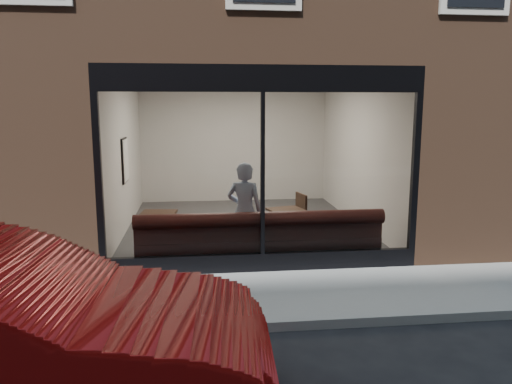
{
  "coord_description": "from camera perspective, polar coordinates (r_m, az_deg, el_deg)",
  "views": [
    {
      "loc": [
        -0.98,
        -5.47,
        2.61
      ],
      "look_at": [
        -0.06,
        2.4,
        1.22
      ],
      "focal_mm": 35.0,
      "sensor_mm": 36.0,
      "label": 1
    }
  ],
  "objects": [
    {
      "name": "storefront_mullion",
      "position": [
        7.66,
        0.76,
        1.97
      ],
      "size": [
        0.06,
        0.1,
        2.5
      ],
      "primitive_type": "cube",
      "color": "black",
      "rests_on": "storefront_kick"
    },
    {
      "name": "wall_poster",
      "position": [
        10.54,
        -14.67,
        3.53
      ],
      "size": [
        0.02,
        0.64,
        0.85
      ],
      "primitive_type": "cube",
      "color": "white",
      "rests_on": "cafe_wall_left"
    },
    {
      "name": "storefront_kick",
      "position": [
        7.98,
        0.73,
        -8.04
      ],
      "size": [
        5.0,
        0.1,
        0.3
      ],
      "primitive_type": "cube",
      "color": "black",
      "rests_on": "ground"
    },
    {
      "name": "person",
      "position": [
        8.44,
        -1.3,
        -2.22
      ],
      "size": [
        0.71,
        0.58,
        1.67
      ],
      "primitive_type": "imported",
      "rotation": [
        0.0,
        0.0,
        2.8
      ],
      "color": "#A1B8D9",
      "rests_on": "cafe_floor"
    },
    {
      "name": "kerb_near",
      "position": [
        6.07,
        3.38,
        -14.92
      ],
      "size": [
        40.0,
        0.1,
        0.12
      ],
      "primitive_type": "cube",
      "color": "gray",
      "rests_on": "ground"
    },
    {
      "name": "cafe_chair_right",
      "position": [
        9.57,
        4.1,
        -4.43
      ],
      "size": [
        0.55,
        0.55,
        0.04
      ],
      "primitive_type": "cube",
      "rotation": [
        0.0,
        0.0,
        3.35
      ],
      "color": "black",
      "rests_on": "cafe_floor"
    },
    {
      "name": "cafe_table_left",
      "position": [
        8.85,
        -11.15,
        -2.46
      ],
      "size": [
        0.67,
        0.67,
        0.04
      ],
      "primitive_type": "cube",
      "rotation": [
        0.0,
        0.0,
        -0.12
      ],
      "color": "black",
      "rests_on": "cafe_floor"
    },
    {
      "name": "host_building_pier_right",
      "position": [
        14.32,
        12.7,
        5.64
      ],
      "size": [
        2.5,
        12.0,
        3.2
      ],
      "primitive_type": "cube",
      "color": "brown",
      "rests_on": "ground"
    },
    {
      "name": "cafe_table_right",
      "position": [
        8.97,
        3.56,
        -2.13
      ],
      "size": [
        0.73,
        0.73,
        0.04
      ],
      "primitive_type": "cube",
      "rotation": [
        0.0,
        0.0,
        0.27
      ],
      "color": "black",
      "rests_on": "cafe_floor"
    },
    {
      "name": "ground",
      "position": [
        6.14,
        3.29,
        -15.24
      ],
      "size": [
        120.0,
        120.0,
        0.0
      ],
      "primitive_type": "plane",
      "color": "black",
      "rests_on": "ground"
    },
    {
      "name": "sidewalk_near",
      "position": [
        7.05,
        1.86,
        -11.77
      ],
      "size": [
        40.0,
        2.0,
        0.01
      ],
      "primitive_type": "cube",
      "color": "gray",
      "rests_on": "ground"
    },
    {
      "name": "host_building_pier_left",
      "position": [
        13.79,
        -18.32,
        5.23
      ],
      "size": [
        2.5,
        12.0,
        3.2
      ],
      "primitive_type": "cube",
      "color": "brown",
      "rests_on": "ground"
    },
    {
      "name": "host_building_backfill",
      "position": [
        16.53,
        -3.29,
        6.41
      ],
      "size": [
        5.0,
        6.0,
        3.2
      ],
      "primitive_type": "cube",
      "color": "brown",
      "rests_on": "ground"
    },
    {
      "name": "cafe_ceiling",
      "position": [
        10.54,
        -1.36,
        13.08
      ],
      "size": [
        6.0,
        6.0,
        0.0
      ],
      "primitive_type": "plane",
      "rotation": [
        3.14,
        0.0,
        0.0
      ],
      "color": "white",
      "rests_on": "host_building_upper"
    },
    {
      "name": "banquette",
      "position": [
        8.33,
        0.38,
        -6.71
      ],
      "size": [
        4.0,
        0.55,
        0.45
      ],
      "primitive_type": "cube",
      "color": "#351313",
      "rests_on": "cafe_floor"
    },
    {
      "name": "cafe_wall_right",
      "position": [
        11.08,
        11.65,
        4.49
      ],
      "size": [
        0.0,
        6.0,
        6.0
      ],
      "primitive_type": "plane",
      "rotation": [
        1.57,
        0.0,
        -1.57
      ],
      "color": "beige",
      "rests_on": "ground"
    },
    {
      "name": "cafe_floor",
      "position": [
        10.83,
        -1.29,
        -3.91
      ],
      "size": [
        6.0,
        6.0,
        0.0
      ],
      "primitive_type": "plane",
      "color": "#2D2D30",
      "rests_on": "ground"
    },
    {
      "name": "cafe_wall_back",
      "position": [
        13.54,
        -2.52,
        5.64
      ],
      "size": [
        5.0,
        0.0,
        5.0
      ],
      "primitive_type": "plane",
      "rotation": [
        1.57,
        0.0,
        0.0
      ],
      "color": "beige",
      "rests_on": "ground"
    },
    {
      "name": "storefront_glass",
      "position": [
        7.63,
        0.79,
        1.94
      ],
      "size": [
        4.8,
        0.0,
        4.8
      ],
      "primitive_type": "plane",
      "rotation": [
        1.57,
        0.0,
        0.0
      ],
      "color": "white",
      "rests_on": "storefront_kick"
    },
    {
      "name": "storefront_header",
      "position": [
        7.6,
        0.78,
        12.86
      ],
      "size": [
        5.0,
        0.1,
        0.4
      ],
      "primitive_type": "cube",
      "color": "black",
      "rests_on": "host_building_upper"
    },
    {
      "name": "cafe_wall_left",
      "position": [
        10.63,
        -14.84,
        4.14
      ],
      "size": [
        0.0,
        6.0,
        6.0
      ],
      "primitive_type": "plane",
      "rotation": [
        1.57,
        0.0,
        1.57
      ],
      "color": "beige",
      "rests_on": "ground"
    }
  ]
}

